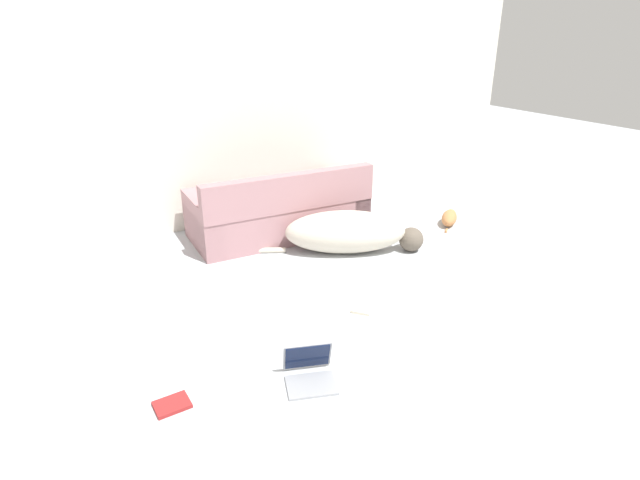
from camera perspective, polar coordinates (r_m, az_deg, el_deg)
ground_plane at (r=3.05m, az=14.43°, el=-21.34°), size 20.00×20.00×0.00m
wall_back at (r=5.69m, az=-10.95°, el=13.73°), size 7.76×0.06×2.45m
couch at (r=5.47m, az=-4.66°, el=3.10°), size 1.88×0.89×0.76m
dog at (r=5.03m, az=3.34°, el=0.88°), size 1.61×0.92×0.43m
cat at (r=6.00m, az=14.58°, el=2.52°), size 0.46×0.43×0.16m
laptop_open at (r=3.33m, az=-1.27°, el=-14.41°), size 0.39×0.39×0.24m
book_red at (r=3.28m, az=-16.55°, el=-17.60°), size 0.22×0.18×0.02m
book_cream at (r=4.09m, az=4.88°, el=-7.81°), size 0.23×0.23×0.02m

